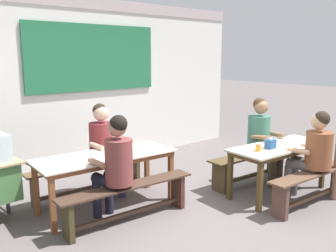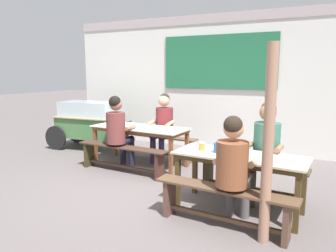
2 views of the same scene
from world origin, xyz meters
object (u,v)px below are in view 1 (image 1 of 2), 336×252
object	(u,v)px
person_left_back_turned	(115,162)
condiment_jar	(258,147)
bench_near_back	(249,164)
person_right_near_table	(262,134)
bench_far_front	(128,198)
bench_near_front	(312,183)
dining_table_near	(280,151)
person_near_front	(314,150)
person_center_facing	(104,143)
bench_far_back	(89,175)
dining_table_far	(106,160)
tissue_box	(270,144)

from	to	relation	value
person_left_back_turned	condiment_jar	world-z (taller)	person_left_back_turned
bench_near_back	person_right_near_table	size ratio (longest dim) A/B	1.15
bench_far_front	bench_near_front	bearing A→B (deg)	-29.30
bench_near_back	dining_table_near	bearing A→B (deg)	-94.42
person_near_front	person_center_facing	world-z (taller)	person_center_facing
person_right_near_table	bench_near_back	bearing A→B (deg)	158.12
condiment_jar	bench_near_back	bearing A→B (deg)	44.34
bench_far_back	bench_far_front	world-z (taller)	same
person_near_front	person_right_near_table	distance (m)	0.97
dining_table_near	person_near_front	bearing A→B (deg)	-84.82
dining_table_far	person_right_near_table	bearing A→B (deg)	-17.13
bench_near_back	person_center_facing	world-z (taller)	person_center_facing
person_right_near_table	condiment_jar	bearing A→B (deg)	-148.28
bench_far_front	person_near_front	size ratio (longest dim) A/B	1.39
person_near_front	person_left_back_turned	distance (m)	2.64
bench_near_back	condiment_jar	bearing A→B (deg)	-135.66
bench_far_front	bench_near_back	bearing A→B (deg)	-2.84
person_right_near_table	condiment_jar	size ratio (longest dim) A/B	12.35
dining_table_far	person_left_back_turned	xyz separation A→B (m)	(-0.16, -0.47, 0.12)
bench_far_back	person_left_back_turned	size ratio (longest dim) A/B	1.36
bench_far_front	condiment_jar	distance (m)	1.86
bench_far_back	person_near_front	xyz separation A→B (m)	(2.15, -2.23, 0.43)
dining_table_far	bench_far_front	distance (m)	0.65
bench_far_back	person_left_back_turned	xyz separation A→B (m)	(-0.20, -1.02, 0.46)
dining_table_far	person_left_back_turned	world-z (taller)	person_left_back_turned
bench_near_back	person_center_facing	size ratio (longest dim) A/B	1.17
bench_far_back	bench_near_front	bearing A→B (deg)	-48.00
person_center_facing	person_left_back_turned	size ratio (longest dim) A/B	0.99
bench_far_back	person_left_back_turned	distance (m)	1.13
bench_near_front	condiment_jar	size ratio (longest dim) A/B	14.92
bench_far_back	tissue_box	world-z (taller)	tissue_box
bench_near_front	person_right_near_table	size ratio (longest dim) A/B	1.21
dining_table_far	person_near_front	bearing A→B (deg)	-37.59
person_right_near_table	tissue_box	size ratio (longest dim) A/B	8.97
tissue_box	person_right_near_table	bearing A→B (deg)	44.52
bench_near_front	tissue_box	xyz separation A→B (m)	(-0.21, 0.54, 0.48)
condiment_jar	bench_near_front	bearing A→B (deg)	-50.83
dining_table_near	condiment_jar	distance (m)	0.52
dining_table_near	person_left_back_turned	bearing A→B (deg)	162.36
person_center_facing	tissue_box	world-z (taller)	person_center_facing
bench_far_front	person_left_back_turned	size ratio (longest dim) A/B	1.34
dining_table_near	tissue_box	distance (m)	0.29
person_near_front	person_left_back_turned	size ratio (longest dim) A/B	0.96
dining_table_far	bench_near_front	xyz separation A→B (m)	(2.10, -1.75, -0.34)
dining_table_far	tissue_box	size ratio (longest dim) A/B	12.51
person_near_front	tissue_box	size ratio (longest dim) A/B	8.55
dining_table_far	person_center_facing	size ratio (longest dim) A/B	1.42
bench_near_back	person_center_facing	distance (m)	2.28
bench_far_back	tissue_box	size ratio (longest dim) A/B	12.05
dining_table_near	person_left_back_turned	size ratio (longest dim) A/B	1.25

